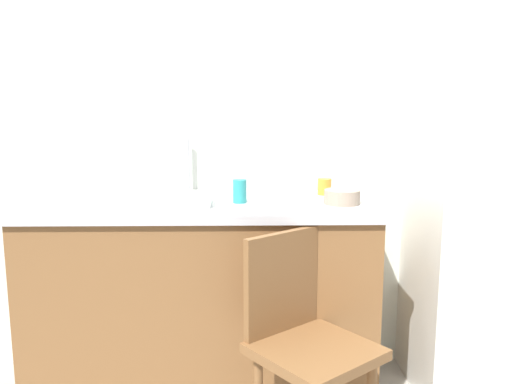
% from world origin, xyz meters
% --- Properties ---
extents(back_wall, '(4.80, 0.10, 2.60)m').
position_xyz_m(back_wall, '(0.00, 1.00, 1.30)').
color(back_wall, silver).
rests_on(back_wall, ground_plane).
extents(cabinet_base, '(1.54, 0.60, 0.90)m').
position_xyz_m(cabinet_base, '(-0.31, 0.65, 0.45)').
color(cabinet_base, brown).
rests_on(cabinet_base, ground_plane).
extents(countertop, '(1.58, 0.64, 0.04)m').
position_xyz_m(countertop, '(-0.31, 0.65, 0.92)').
color(countertop, '#B7B7BC').
rests_on(countertop, cabinet_base).
extents(faucet, '(0.02, 0.02, 0.27)m').
position_xyz_m(faucet, '(-0.40, 0.90, 1.07)').
color(faucet, '#B7B7BC').
rests_on(faucet, countertop).
extents(refrigerator, '(0.55, 0.57, 1.15)m').
position_xyz_m(refrigerator, '(0.98, 0.66, 0.58)').
color(refrigerator, silver).
rests_on(refrigerator, ground_plane).
extents(chair, '(0.56, 0.56, 0.89)m').
position_xyz_m(chair, '(0.11, 0.15, 0.50)').
color(chair, brown).
rests_on(chair, ground_plane).
extents(dish_tray, '(0.28, 0.20, 0.05)m').
position_xyz_m(dish_tray, '(-0.40, 0.56, 0.96)').
color(dish_tray, white).
rests_on(dish_tray, countertop).
extents(terracotta_bowl, '(0.16, 0.16, 0.06)m').
position_xyz_m(terracotta_bowl, '(0.32, 0.57, 0.97)').
color(terracotta_bowl, gray).
rests_on(terracotta_bowl, countertop).
extents(cup_teal, '(0.06, 0.06, 0.11)m').
position_xyz_m(cup_teal, '(-0.14, 0.61, 0.99)').
color(cup_teal, teal).
rests_on(cup_teal, countertop).
extents(cup_orange, '(0.07, 0.07, 0.08)m').
position_xyz_m(cup_orange, '(0.27, 0.81, 0.98)').
color(cup_orange, orange).
rests_on(cup_orange, countertop).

